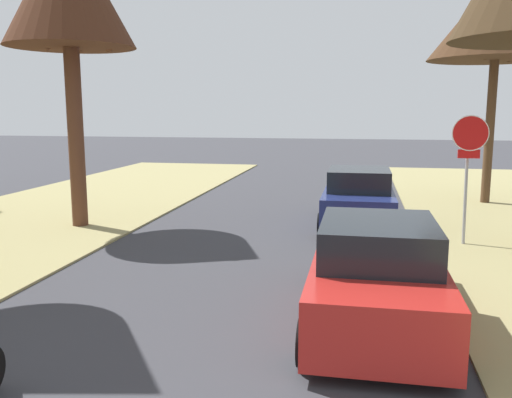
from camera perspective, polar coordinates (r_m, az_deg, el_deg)
name	(u,v)px	position (r m, az deg, el deg)	size (l,w,h in m)	color
stop_sign_far	(469,152)	(13.22, 21.55, 4.66)	(0.81, 0.31, 2.97)	#9EA0A5
street_tree_right_far	(498,17)	(19.81, 24.14, 17.14)	(4.29, 4.29, 7.42)	brown
parked_sedan_red	(376,275)	(8.24, 12.59, -7.83)	(1.95, 4.41, 1.57)	red
parked_sedan_navy	(358,199)	(15.01, 10.76, -0.01)	(1.95, 4.41, 1.57)	navy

